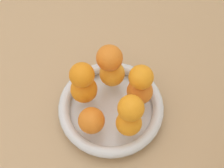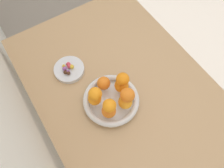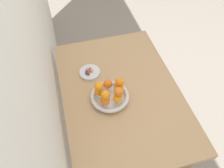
# 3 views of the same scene
# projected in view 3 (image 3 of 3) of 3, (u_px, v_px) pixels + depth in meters

# --- Properties ---
(ground_plane) EXTENTS (6.00, 6.00, 0.00)m
(ground_plane) POSITION_uv_depth(u_px,v_px,m) (118.00, 139.00, 2.01)
(ground_plane) COLOR gray
(wall_back) EXTENTS (4.00, 0.05, 2.50)m
(wall_back) POSITION_uv_depth(u_px,v_px,m) (31.00, 42.00, 0.96)
(wall_back) COLOR silver
(wall_back) RESTS_ON ground_plane
(dining_table) EXTENTS (1.10, 0.76, 0.74)m
(dining_table) POSITION_uv_depth(u_px,v_px,m) (120.00, 99.00, 1.50)
(dining_table) COLOR tan
(dining_table) RESTS_ON ground_plane
(fruit_bowl) EXTENTS (0.24, 0.24, 0.04)m
(fruit_bowl) POSITION_uv_depth(u_px,v_px,m) (110.00, 97.00, 1.37)
(fruit_bowl) COLOR silver
(fruit_bowl) RESTS_ON dining_table
(candy_dish) EXTENTS (0.14, 0.14, 0.02)m
(candy_dish) POSITION_uv_depth(u_px,v_px,m) (90.00, 73.00, 1.52)
(candy_dish) COLOR silver
(candy_dish) RESTS_ON dining_table
(orange_0) EXTENTS (0.06, 0.06, 0.06)m
(orange_0) POSITION_uv_depth(u_px,v_px,m) (119.00, 88.00, 1.36)
(orange_0) COLOR orange
(orange_0) RESTS_ON fruit_bowl
(orange_1) EXTENTS (0.06, 0.06, 0.06)m
(orange_1) POSITION_uv_depth(u_px,v_px,m) (108.00, 84.00, 1.38)
(orange_1) COLOR orange
(orange_1) RESTS_ON fruit_bowl
(orange_2) EXTENTS (0.06, 0.06, 0.06)m
(orange_2) POSITION_uv_depth(u_px,v_px,m) (99.00, 91.00, 1.34)
(orange_2) COLOR orange
(orange_2) RESTS_ON fruit_bowl
(orange_3) EXTENTS (0.06, 0.06, 0.06)m
(orange_3) POSITION_uv_depth(u_px,v_px,m) (105.00, 100.00, 1.30)
(orange_3) COLOR orange
(orange_3) RESTS_ON fruit_bowl
(orange_4) EXTENTS (0.06, 0.06, 0.06)m
(orange_4) POSITION_uv_depth(u_px,v_px,m) (118.00, 98.00, 1.31)
(orange_4) COLOR orange
(orange_4) RESTS_ON fruit_bowl
(orange_5) EXTENTS (0.06, 0.06, 0.06)m
(orange_5) POSITION_uv_depth(u_px,v_px,m) (99.00, 86.00, 1.29)
(orange_5) COLOR orange
(orange_5) RESTS_ON orange_2
(orange_6) EXTENTS (0.05, 0.05, 0.05)m
(orange_6) POSITION_uv_depth(u_px,v_px,m) (105.00, 95.00, 1.25)
(orange_6) COLOR orange
(orange_6) RESTS_ON orange_3
(orange_7) EXTENTS (0.05, 0.05, 0.05)m
(orange_7) POSITION_uv_depth(u_px,v_px,m) (119.00, 82.00, 1.31)
(orange_7) COLOR orange
(orange_7) RESTS_ON orange_0
(orange_8) EXTENTS (0.06, 0.06, 0.06)m
(orange_8) POSITION_uv_depth(u_px,v_px,m) (119.00, 92.00, 1.26)
(orange_8) COLOR orange
(orange_8) RESTS_ON orange_4
(candy_ball_0) EXTENTS (0.02, 0.02, 0.02)m
(candy_ball_0) POSITION_uv_depth(u_px,v_px,m) (88.00, 74.00, 1.48)
(candy_ball_0) COLOR #472819
(candy_ball_0) RESTS_ON candy_dish
(candy_ball_1) EXTENTS (0.02, 0.02, 0.02)m
(candy_ball_1) POSITION_uv_depth(u_px,v_px,m) (88.00, 73.00, 1.48)
(candy_ball_1) COLOR #8C4C99
(candy_ball_1) RESTS_ON candy_dish
(candy_ball_2) EXTENTS (0.02, 0.02, 0.02)m
(candy_ball_2) POSITION_uv_depth(u_px,v_px,m) (87.00, 73.00, 1.49)
(candy_ball_2) COLOR #472819
(candy_ball_2) RESTS_ON candy_dish
(candy_ball_3) EXTENTS (0.02, 0.02, 0.02)m
(candy_ball_3) POSITION_uv_depth(u_px,v_px,m) (87.00, 69.00, 1.51)
(candy_ball_3) COLOR gold
(candy_ball_3) RESTS_ON candy_dish
(candy_ball_4) EXTENTS (0.02, 0.02, 0.02)m
(candy_ball_4) POSITION_uv_depth(u_px,v_px,m) (92.00, 71.00, 1.50)
(candy_ball_4) COLOR gold
(candy_ball_4) RESTS_ON candy_dish
(candy_ball_5) EXTENTS (0.02, 0.02, 0.02)m
(candy_ball_5) POSITION_uv_depth(u_px,v_px,m) (87.00, 71.00, 1.50)
(candy_ball_5) COLOR #8C4C99
(candy_ball_5) RESTS_ON candy_dish
(candy_ball_6) EXTENTS (0.02, 0.02, 0.02)m
(candy_ball_6) POSITION_uv_depth(u_px,v_px,m) (90.00, 70.00, 1.50)
(candy_ball_6) COLOR #C6384C
(candy_ball_6) RESTS_ON candy_dish
(candy_ball_7) EXTENTS (0.02, 0.02, 0.02)m
(candy_ball_7) POSITION_uv_depth(u_px,v_px,m) (90.00, 69.00, 1.51)
(candy_ball_7) COLOR #C6384C
(candy_ball_7) RESTS_ON candy_dish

